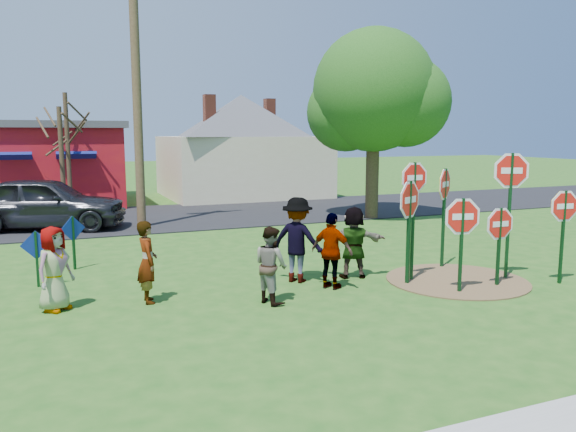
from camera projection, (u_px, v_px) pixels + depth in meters
name	position (u px, v px, depth m)	size (l,w,h in m)	color
ground	(257.00, 291.00, 12.07)	(120.00, 120.00, 0.00)	#205217
road	(162.00, 217.00, 22.57)	(120.00, 7.50, 0.04)	black
dirt_patch	(457.00, 280.00, 12.87)	(3.20, 3.20, 0.03)	brown
red_building	(17.00, 164.00, 26.13)	(9.40, 7.69, 3.90)	maroon
cream_house	(242.00, 142.00, 30.18)	(9.40, 9.40, 6.50)	beige
stop_sign_a	(462.00, 224.00, 11.72)	(1.02, 0.28, 2.16)	#0E3617
stop_sign_b	(414.00, 190.00, 12.62)	(0.95, 0.07, 2.84)	#0E3617
stop_sign_c	(511.00, 186.00, 12.75)	(1.01, 0.45, 3.06)	#0E3617
stop_sign_d	(445.00, 193.00, 13.89)	(0.90, 0.62, 2.65)	#0E3617
stop_sign_e	(500.00, 230.00, 12.25)	(0.97, 0.07, 1.88)	#0E3617
stop_sign_f	(564.00, 214.00, 12.43)	(0.94, 0.17, 2.23)	#0E3617
stop_sign_g	(409.00, 209.00, 12.35)	(1.02, 0.55, 2.48)	#0E3617
blue_diamond_c	(36.00, 252.00, 12.26)	(0.65, 0.06, 1.26)	#0E3617
blue_diamond_d	(73.00, 236.00, 13.84)	(0.58, 0.31, 1.35)	#0E3617
person_a	(54.00, 269.00, 10.61)	(0.80, 0.52, 1.63)	#3A438A
person_b	(147.00, 262.00, 11.12)	(0.60, 0.39, 1.65)	#2A7271
person_c	(271.00, 265.00, 11.12)	(0.75, 0.58, 1.54)	brown
person_d	(298.00, 240.00, 12.68)	(1.25, 0.72, 1.93)	#323237
person_e	(332.00, 251.00, 12.10)	(0.98, 0.41, 1.67)	#4F315E
person_f	(353.00, 242.00, 13.05)	(1.57, 0.50, 1.69)	#17492C
suv	(45.00, 203.00, 19.53)	(2.18, 5.41, 1.84)	#2F2F34
utility_pole	(136.00, 75.00, 19.41)	(2.48, 0.35, 10.15)	#4C3823
leafy_tree	(377.00, 97.00, 21.67)	(5.19, 4.73, 7.37)	#382819
bare_tree_east	(61.00, 148.00, 21.36)	(1.80, 1.80, 4.37)	#382819
bare_tree_extra	(67.00, 136.00, 22.89)	(1.80, 1.80, 5.00)	#382819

